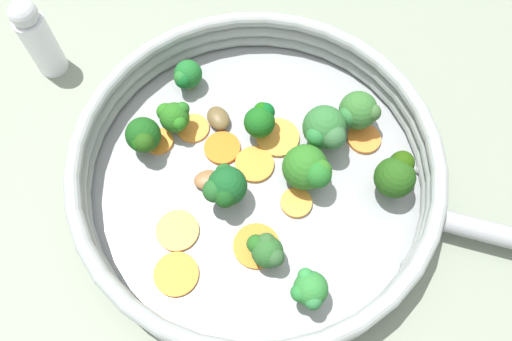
# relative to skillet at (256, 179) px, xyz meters

# --- Properties ---
(ground_plane) EXTENTS (4.00, 4.00, 0.00)m
(ground_plane) POSITION_rel_skillet_xyz_m (0.00, 0.00, -0.01)
(ground_plane) COLOR gray
(skillet) EXTENTS (0.35, 0.35, 0.01)m
(skillet) POSITION_rel_skillet_xyz_m (0.00, 0.00, 0.00)
(skillet) COLOR #939699
(skillet) RESTS_ON ground_plane
(skillet_rim_wall) EXTENTS (0.37, 0.37, 0.05)m
(skillet_rim_wall) POSITION_rel_skillet_xyz_m (0.00, 0.00, 0.03)
(skillet_rim_wall) COLOR #959D9A
(skillet_rim_wall) RESTS_ON skillet
(skillet_rivet_left) EXTENTS (0.01, 0.01, 0.01)m
(skillet_rivet_left) POSITION_rel_skillet_xyz_m (0.13, -0.11, 0.01)
(skillet_rivet_left) COLOR gray
(skillet_rivet_left) RESTS_ON skillet
(skillet_rivet_right) EXTENTS (0.01, 0.01, 0.01)m
(skillet_rivet_right) POSITION_rel_skillet_xyz_m (0.17, -0.02, 0.01)
(skillet_rivet_right) COLOR #959395
(skillet_rivet_right) RESTS_ON skillet
(carrot_slice_0) EXTENTS (0.06, 0.06, 0.00)m
(carrot_slice_0) POSITION_rel_skillet_xyz_m (-0.01, -0.07, 0.01)
(carrot_slice_0) COLOR orange
(carrot_slice_0) RESTS_ON skillet
(carrot_slice_1) EXTENTS (0.05, 0.05, 0.00)m
(carrot_slice_1) POSITION_rel_skillet_xyz_m (0.03, 0.04, 0.01)
(carrot_slice_1) COLOR orange
(carrot_slice_1) RESTS_ON skillet
(carrot_slice_2) EXTENTS (0.06, 0.06, 0.00)m
(carrot_slice_2) POSITION_rel_skillet_xyz_m (-0.08, -0.05, 0.01)
(carrot_slice_2) COLOR #EB953D
(carrot_slice_2) RESTS_ON skillet
(carrot_slice_3) EXTENTS (0.04, 0.04, 0.00)m
(carrot_slice_3) POSITION_rel_skillet_xyz_m (-0.10, 0.05, 0.01)
(carrot_slice_3) COLOR orange
(carrot_slice_3) RESTS_ON skillet
(carrot_slice_4) EXTENTS (0.04, 0.04, 0.00)m
(carrot_slice_4) POSITION_rel_skillet_xyz_m (0.04, -0.04, 0.01)
(carrot_slice_4) COLOR orange
(carrot_slice_4) RESTS_ON skillet
(carrot_slice_5) EXTENTS (0.04, 0.04, 0.00)m
(carrot_slice_5) POSITION_rel_skillet_xyz_m (-0.06, 0.07, 0.01)
(carrot_slice_5) COLOR orange
(carrot_slice_5) RESTS_ON skillet
(carrot_slice_6) EXTENTS (0.04, 0.04, 0.00)m
(carrot_slice_6) POSITION_rel_skillet_xyz_m (0.12, 0.03, 0.01)
(carrot_slice_6) COLOR orange
(carrot_slice_6) RESTS_ON skillet
(carrot_slice_7) EXTENTS (0.05, 0.05, 0.00)m
(carrot_slice_7) POSITION_rel_skillet_xyz_m (-0.03, 0.04, 0.01)
(carrot_slice_7) COLOR orange
(carrot_slice_7) RESTS_ON skillet
(carrot_slice_8) EXTENTS (0.06, 0.06, 0.00)m
(carrot_slice_8) POSITION_rel_skillet_xyz_m (-0.09, -0.09, 0.01)
(carrot_slice_8) COLOR orange
(carrot_slice_8) RESTS_ON skillet
(carrot_slice_9) EXTENTS (0.06, 0.06, 0.00)m
(carrot_slice_9) POSITION_rel_skillet_xyz_m (-0.00, 0.01, 0.01)
(carrot_slice_9) COLOR orange
(carrot_slice_9) RESTS_ON skillet
(broccoli_floret_0) EXTENTS (0.04, 0.05, 0.05)m
(broccoli_floret_0) POSITION_rel_skillet_xyz_m (-0.03, -0.02, 0.04)
(broccoli_floret_0) COLOR #7A994C
(broccoli_floret_0) RESTS_ON skillet
(broccoli_floret_1) EXTENTS (0.03, 0.03, 0.04)m
(broccoli_floret_1) POSITION_rel_skillet_xyz_m (-0.00, -0.09, 0.03)
(broccoli_floret_1) COLOR #6F9552
(broccoli_floret_1) RESTS_ON skillet
(broccoli_floret_2) EXTENTS (0.03, 0.04, 0.04)m
(broccoli_floret_2) POSITION_rel_skillet_xyz_m (0.01, 0.05, 0.03)
(broccoli_floret_2) COLOR #75A34D
(broccoli_floret_2) RESTS_ON skillet
(broccoli_floret_3) EXTENTS (0.04, 0.04, 0.04)m
(broccoli_floret_3) POSITION_rel_skillet_xyz_m (-0.11, 0.05, 0.03)
(broccoli_floret_3) COLOR #7C9C4F
(broccoli_floret_3) RESTS_ON skillet
(broccoli_floret_4) EXTENTS (0.04, 0.04, 0.05)m
(broccoli_floret_4) POSITION_rel_skillet_xyz_m (0.11, 0.05, 0.03)
(broccoli_floret_4) COLOR #6D9353
(broccoli_floret_4) RESTS_ON skillet
(broccoli_floret_5) EXTENTS (0.04, 0.05, 0.05)m
(broccoli_floret_5) POSITION_rel_skillet_xyz_m (0.07, 0.03, 0.04)
(broccoli_floret_5) COLOR #75A052
(broccoli_floret_5) RESTS_ON skillet
(broccoli_floret_6) EXTENTS (0.03, 0.04, 0.04)m
(broccoli_floret_6) POSITION_rel_skillet_xyz_m (0.03, -0.13, 0.03)
(broccoli_floret_6) COLOR #739555
(broccoli_floret_6) RESTS_ON skillet
(broccoli_floret_7) EXTENTS (0.03, 0.03, 0.04)m
(broccoli_floret_7) POSITION_rel_skillet_xyz_m (-0.06, 0.12, 0.03)
(broccoli_floret_7) COLOR #6E9553
(broccoli_floret_7) RESTS_ON skillet
(broccoli_floret_8) EXTENTS (0.05, 0.05, 0.05)m
(broccoli_floret_8) POSITION_rel_skillet_xyz_m (0.05, -0.01, 0.03)
(broccoli_floret_8) COLOR #6BA652
(broccoli_floret_8) RESTS_ON skillet
(broccoli_floret_9) EXTENTS (0.04, 0.04, 0.05)m
(broccoli_floret_9) POSITION_rel_skillet_xyz_m (0.13, -0.03, 0.04)
(broccoli_floret_9) COLOR #7AA66E
(broccoli_floret_9) RESTS_ON skillet
(broccoli_floret_10) EXTENTS (0.04, 0.03, 0.04)m
(broccoli_floret_10) POSITION_rel_skillet_xyz_m (-0.08, 0.07, 0.03)
(broccoli_floret_10) COLOR olive
(broccoli_floret_10) RESTS_ON skillet
(mushroom_piece_0) EXTENTS (0.03, 0.02, 0.01)m
(mushroom_piece_0) POSITION_rel_skillet_xyz_m (-0.05, -0.00, 0.01)
(mushroom_piece_0) COLOR olive
(mushroom_piece_0) RESTS_ON skillet
(mushroom_piece_1) EXTENTS (0.03, 0.04, 0.01)m
(mushroom_piece_1) POSITION_rel_skillet_xyz_m (-0.03, 0.07, 0.01)
(mushroom_piece_1) COLOR brown
(mushroom_piece_1) RESTS_ON skillet
(salt_shaker) EXTENTS (0.03, 0.03, 0.10)m
(salt_shaker) POSITION_rel_skillet_xyz_m (-0.22, 0.18, 0.04)
(salt_shaker) COLOR white
(salt_shaker) RESTS_ON ground_plane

